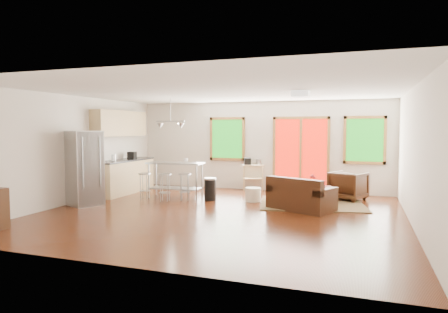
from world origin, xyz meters
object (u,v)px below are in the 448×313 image
(coffee_table, at_px, (310,189))
(armchair, at_px, (348,184))
(refrigerator, at_px, (84,168))
(kitchen_cart, at_px, (252,168))
(island, at_px, (175,173))
(rug, at_px, (312,204))
(ottoman, at_px, (296,191))
(loveseat, at_px, (300,197))

(coffee_table, xyz_separation_m, armchair, (0.89, 0.58, 0.08))
(refrigerator, xyz_separation_m, kitchen_cart, (3.16, 3.48, -0.23))
(refrigerator, bearing_deg, island, 71.36)
(kitchen_cart, bearing_deg, rug, -40.47)
(rug, xyz_separation_m, coffee_table, (-0.09, 0.30, 0.31))
(coffee_table, bearing_deg, armchair, 33.09)
(armchair, distance_m, island, 4.45)
(coffee_table, relative_size, ottoman, 1.54)
(armchair, bearing_deg, rug, 72.26)
(ottoman, distance_m, kitchen_cart, 1.86)
(armchair, xyz_separation_m, refrigerator, (-5.88, -2.72, 0.48))
(rug, bearing_deg, armchair, 47.44)
(rug, height_order, refrigerator, refrigerator)
(island, bearing_deg, rug, 3.23)
(loveseat, xyz_separation_m, ottoman, (-0.30, 1.32, -0.07))
(ottoman, distance_m, island, 3.17)
(loveseat, distance_m, ottoman, 1.36)
(coffee_table, bearing_deg, refrigerator, -156.74)
(loveseat, distance_m, refrigerator, 5.06)
(ottoman, xyz_separation_m, refrigerator, (-4.62, -2.40, 0.66))
(rug, relative_size, island, 1.61)
(loveseat, xyz_separation_m, island, (-3.35, 0.57, 0.34))
(loveseat, distance_m, coffee_table, 1.07)
(rug, distance_m, island, 3.57)
(loveseat, bearing_deg, kitchen_cart, 150.01)
(loveseat, height_order, ottoman, loveseat)
(loveseat, relative_size, armchair, 1.98)
(coffee_table, distance_m, refrigerator, 5.46)
(refrigerator, xyz_separation_m, island, (1.57, 1.65, -0.24))
(island, distance_m, kitchen_cart, 2.43)
(loveseat, xyz_separation_m, kitchen_cart, (-1.75, 2.40, 0.36))
(ottoman, bearing_deg, kitchen_cart, 143.35)
(ottoman, bearing_deg, refrigerator, -152.54)
(armchair, distance_m, kitchen_cart, 2.83)
(island, height_order, kitchen_cart, kitchen_cart)
(rug, distance_m, ottoman, 0.74)
(island, bearing_deg, coffee_table, 8.20)
(rug, bearing_deg, loveseat, -101.75)
(ottoman, xyz_separation_m, kitchen_cart, (-1.46, 1.08, 0.43))
(loveseat, distance_m, kitchen_cart, 3.00)
(loveseat, height_order, armchair, armchair)
(coffee_table, xyz_separation_m, island, (-3.42, -0.49, 0.32))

